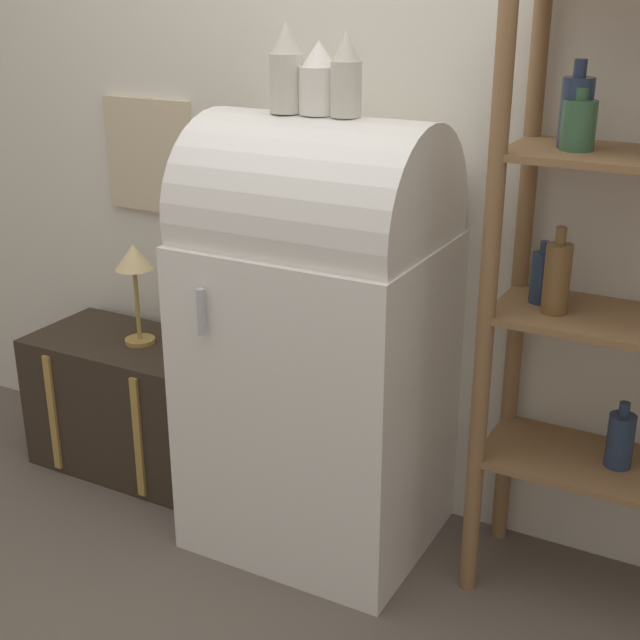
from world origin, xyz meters
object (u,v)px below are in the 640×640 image
object	(u,v)px
vase_center	(319,80)
desk_lamp	(134,267)
vase_left	(286,70)
vase_right	(346,77)
suitcase_trunk	(132,403)
refrigerator	(318,334)

from	to	relation	value
vase_center	desk_lamp	size ratio (longest dim) A/B	0.54
vase_left	vase_right	xyz separation A→B (m)	(0.19, 0.01, -0.01)
suitcase_trunk	vase_center	xyz separation A→B (m)	(0.84, -0.06, 1.24)
refrigerator	vase_left	bearing A→B (deg)	-172.20
suitcase_trunk	vase_left	size ratio (longest dim) A/B	2.89
vase_right	desk_lamp	size ratio (longest dim) A/B	0.62
refrigerator	desk_lamp	world-z (taller)	refrigerator
vase_left	desk_lamp	distance (m)	1.00
suitcase_trunk	vase_right	size ratio (longest dim) A/B	3.16
vase_left	vase_center	size ratio (longest dim) A/B	1.25
refrigerator	desk_lamp	size ratio (longest dim) A/B	3.74
suitcase_trunk	vase_center	distance (m)	1.50
refrigerator	suitcase_trunk	size ratio (longest dim) A/B	1.91
vase_center	refrigerator	bearing A→B (deg)	-79.95
suitcase_trunk	refrigerator	bearing A→B (deg)	-4.43
suitcase_trunk	vase_left	xyz separation A→B (m)	(0.75, -0.08, 1.26)
suitcase_trunk	vase_right	distance (m)	1.56
refrigerator	vase_right	world-z (taller)	vase_right
refrigerator	suitcase_trunk	distance (m)	0.96
refrigerator	suitcase_trunk	xyz separation A→B (m)	(-0.84, 0.07, -0.46)
refrigerator	suitcase_trunk	bearing A→B (deg)	175.57
suitcase_trunk	vase_right	world-z (taller)	vase_right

